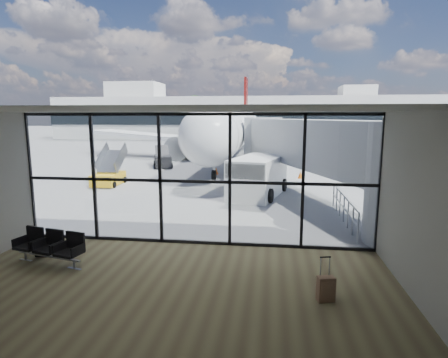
% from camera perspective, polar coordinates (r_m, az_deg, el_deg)
% --- Properties ---
extents(ground, '(220.00, 220.00, 0.00)m').
position_cam_1_polar(ground, '(52.47, 4.59, 4.71)').
color(ground, slate).
rests_on(ground, ground).
extents(lounge_shell, '(12.02, 8.01, 4.51)m').
position_cam_1_polar(lounge_shell, '(8.05, -11.59, -3.00)').
color(lounge_shell, brown).
rests_on(lounge_shell, ground).
extents(glass_curtain_wall, '(12.10, 0.12, 4.50)m').
position_cam_1_polar(glass_curtain_wall, '(12.67, -4.49, -0.14)').
color(glass_curtain_wall, white).
rests_on(glass_curtain_wall, ground).
extents(jet_bridge, '(8.00, 16.50, 4.33)m').
position_cam_1_polar(jet_bridge, '(19.50, 14.24, 4.50)').
color(jet_bridge, '#999B9E').
rests_on(jet_bridge, ground).
extents(apron_railing, '(0.06, 5.46, 1.11)m').
position_cam_1_polar(apron_railing, '(16.42, 17.82, -3.79)').
color(apron_railing, gray).
rests_on(apron_railing, ground).
extents(far_terminal, '(80.00, 12.20, 11.00)m').
position_cam_1_polar(far_terminal, '(74.26, 5.05, 9.36)').
color(far_terminal, '#BBBBB6').
rests_on(far_terminal, ground).
extents(tree_0, '(4.95, 4.95, 7.12)m').
position_cam_1_polar(tree_0, '(96.74, -22.32, 8.97)').
color(tree_0, '#382619').
rests_on(tree_0, ground).
extents(tree_1, '(5.61, 5.61, 8.07)m').
position_cam_1_polar(tree_1, '(93.94, -19.12, 9.54)').
color(tree_1, '#382619').
rests_on(tree_1, ground).
extents(tree_2, '(6.27, 6.27, 9.03)m').
position_cam_1_polar(tree_2, '(91.45, -15.72, 10.11)').
color(tree_2, '#382619').
rests_on(tree_2, ground).
extents(tree_3, '(4.95, 4.95, 7.12)m').
position_cam_1_polar(tree_3, '(89.27, -12.09, 9.48)').
color(tree_3, '#382619').
rests_on(tree_3, ground).
extents(tree_4, '(5.61, 5.61, 8.07)m').
position_cam_1_polar(tree_4, '(87.47, -8.34, 10.00)').
color(tree_4, '#382619').
rests_on(tree_4, ground).
extents(tree_5, '(6.27, 6.27, 9.03)m').
position_cam_1_polar(tree_5, '(86.05, -4.44, 10.49)').
color(tree_5, '#382619').
rests_on(tree_5, ground).
extents(seating_row, '(2.29, 1.11, 1.01)m').
position_cam_1_polar(seating_row, '(12.49, -24.83, -9.13)').
color(seating_row, gray).
rests_on(seating_row, ground).
extents(backpack, '(0.38, 0.36, 0.54)m').
position_cam_1_polar(backpack, '(13.28, -26.04, -9.49)').
color(backpack, black).
rests_on(backpack, ground).
extents(suitcase, '(0.44, 0.36, 1.08)m').
position_cam_1_polar(suitcase, '(9.57, 15.28, -15.82)').
color(suitcase, brown).
rests_on(suitcase, ground).
extents(airliner, '(33.59, 38.83, 10.01)m').
position_cam_1_polar(airliner, '(40.43, 1.67, 7.65)').
color(airliner, white).
rests_on(airliner, ground).
extents(service_van, '(3.32, 5.34, 2.16)m').
position_cam_1_polar(service_van, '(20.76, 5.14, 0.45)').
color(service_van, silver).
rests_on(service_van, ground).
extents(belt_loader, '(2.47, 4.02, 1.75)m').
position_cam_1_polar(belt_loader, '(33.07, -9.31, 2.83)').
color(belt_loader, black).
rests_on(belt_loader, ground).
extents(mobile_stairs, '(1.69, 3.06, 2.12)m').
position_cam_1_polar(mobile_stairs, '(25.25, -17.14, 0.30)').
color(mobile_stairs, gold).
rests_on(mobile_stairs, ground).
extents(traffic_cone_a, '(0.37, 0.37, 0.53)m').
position_cam_1_polar(traffic_cone_a, '(28.61, -1.22, 1.25)').
color(traffic_cone_a, '#E1590B').
rests_on(traffic_cone_a, ground).
extents(traffic_cone_b, '(0.42, 0.42, 0.60)m').
position_cam_1_polar(traffic_cone_b, '(27.01, 4.83, 0.79)').
color(traffic_cone_b, '#F05B0C').
rests_on(traffic_cone_b, ground).
extents(traffic_cone_c, '(0.36, 0.36, 0.52)m').
position_cam_1_polar(traffic_cone_c, '(27.20, 11.55, 0.61)').
color(traffic_cone_c, '#D05A0A').
rests_on(traffic_cone_c, ground).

